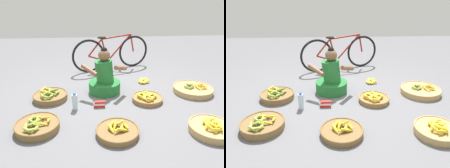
{
  "view_description": "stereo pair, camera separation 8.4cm",
  "coord_description": "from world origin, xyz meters",
  "views": [
    {
      "loc": [
        -0.23,
        -2.97,
        1.55
      ],
      "look_at": [
        0.0,
        -0.2,
        0.35
      ],
      "focal_mm": 34.46,
      "sensor_mm": 36.0,
      "label": 1
    },
    {
      "loc": [
        -0.14,
        -2.98,
        1.55
      ],
      "look_at": [
        0.0,
        -0.2,
        0.35
      ],
      "focal_mm": 34.46,
      "sensor_mm": 36.0,
      "label": 2
    }
  ],
  "objects": [
    {
      "name": "banana_basket_near_bicycle",
      "position": [
        0.01,
        -0.89,
        0.05
      ],
      "size": [
        0.52,
        0.52,
        0.15
      ],
      "color": "brown",
      "rests_on": "ground"
    },
    {
      "name": "water_bottle",
      "position": [
        -0.53,
        -0.25,
        0.12
      ],
      "size": [
        0.08,
        0.08,
        0.25
      ],
      "color": "silver",
      "rests_on": "ground"
    },
    {
      "name": "packet_carton_stack",
      "position": [
        -0.18,
        -0.22,
        0.04
      ],
      "size": [
        0.17,
        0.06,
        0.09
      ],
      "color": "red",
      "rests_on": "ground"
    },
    {
      "name": "vendor_woman_front",
      "position": [
        -0.08,
        0.3,
        0.24
      ],
      "size": [
        0.75,
        0.52,
        0.76
      ],
      "color": "#237233",
      "rests_on": "ground"
    },
    {
      "name": "banana_basket_near_vendor",
      "position": [
        -0.95,
        -0.72,
        0.06
      ],
      "size": [
        0.54,
        0.54,
        0.16
      ],
      "color": "brown",
      "rests_on": "ground"
    },
    {
      "name": "banana_basket_front_left",
      "position": [
        1.13,
        -0.93,
        0.06
      ],
      "size": [
        0.53,
        0.53,
        0.16
      ],
      "color": "tan",
      "rests_on": "ground"
    },
    {
      "name": "banana_basket_mid_left",
      "position": [
        -0.94,
        0.09,
        0.06
      ],
      "size": [
        0.53,
        0.53,
        0.17
      ],
      "color": "brown",
      "rests_on": "ground"
    },
    {
      "name": "bicycle_leaning",
      "position": [
        0.13,
        1.43,
        0.36
      ],
      "size": [
        1.64,
        0.56,
        0.73
      ],
      "color": "black",
      "rests_on": "ground"
    },
    {
      "name": "banana_basket_back_right",
      "position": [
        0.55,
        -0.09,
        0.05
      ],
      "size": [
        0.47,
        0.47,
        0.14
      ],
      "color": "olive",
      "rests_on": "ground"
    },
    {
      "name": "ground_plane",
      "position": [
        0.0,
        0.0,
        0.0
      ],
      "size": [
        10.0,
        10.0,
        0.0
      ],
      "primitive_type": "plane",
      "color": "slate"
    },
    {
      "name": "banana_basket_back_left",
      "position": [
        1.38,
        0.16,
        0.05
      ],
      "size": [
        0.64,
        0.64,
        0.15
      ],
      "color": "tan",
      "rests_on": "ground"
    },
    {
      "name": "loose_bananas_back_center",
      "position": [
        0.65,
        0.63,
        0.03
      ],
      "size": [
        0.22,
        0.23,
        0.09
      ],
      "color": "yellow",
      "rests_on": "ground"
    }
  ]
}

